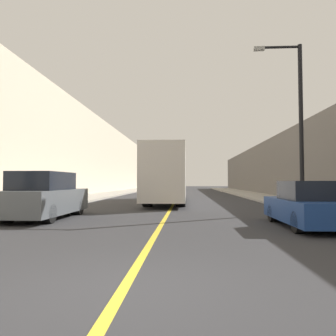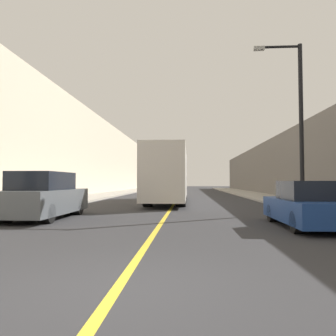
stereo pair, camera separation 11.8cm
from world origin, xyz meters
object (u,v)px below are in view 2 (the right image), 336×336
bus (169,175)px  parked_suv_left (45,197)px  car_right_near (309,206)px  street_lamp_right (297,116)px

bus → parked_suv_left: size_ratio=2.57×
parked_suv_left → car_right_near: (9.43, -1.87, -0.18)m
car_right_near → street_lamp_right: street_lamp_right is taller
parked_suv_left → street_lamp_right: size_ratio=0.63×
bus → parked_suv_left: bearing=-112.5°
bus → street_lamp_right: street_lamp_right is taller
parked_suv_left → street_lamp_right: 11.71m
car_right_near → bus: bearing=113.3°
bus → car_right_near: 13.19m
parked_suv_left → car_right_near: 9.61m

